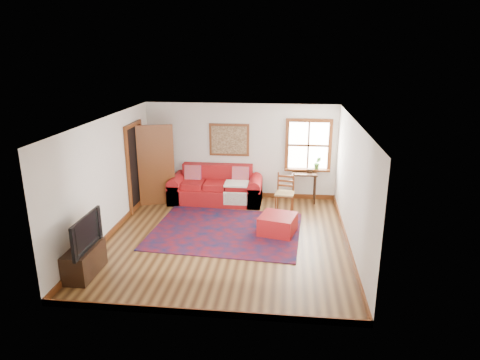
# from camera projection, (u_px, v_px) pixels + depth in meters

# --- Properties ---
(ground) EXTENTS (5.50, 5.50, 0.00)m
(ground) POSITION_uv_depth(u_px,v_px,m) (226.00, 239.00, 8.98)
(ground) COLOR #3F2511
(ground) RESTS_ON ground
(room_envelope) EXTENTS (5.04, 5.54, 2.52)m
(room_envelope) POSITION_uv_depth(u_px,v_px,m) (226.00, 163.00, 8.51)
(room_envelope) COLOR silver
(room_envelope) RESTS_ON ground
(window) EXTENTS (1.18, 0.20, 1.38)m
(window) POSITION_uv_depth(u_px,v_px,m) (309.00, 151.00, 10.98)
(window) COLOR white
(window) RESTS_ON ground
(doorway) EXTENTS (0.89, 1.08, 2.14)m
(doorway) POSITION_uv_depth(u_px,v_px,m) (148.00, 165.00, 10.59)
(doorway) COLOR black
(doorway) RESTS_ON ground
(framed_artwork) EXTENTS (1.05, 0.07, 0.85)m
(framed_artwork) POSITION_uv_depth(u_px,v_px,m) (229.00, 140.00, 11.13)
(framed_artwork) COLOR brown
(framed_artwork) RESTS_ON ground
(persian_rug) EXTENTS (3.34, 2.75, 0.02)m
(persian_rug) POSITION_uv_depth(u_px,v_px,m) (226.00, 231.00, 9.36)
(persian_rug) COLOR #5B0D16
(persian_rug) RESTS_ON ground
(red_leather_sofa) EXTENTS (2.37, 0.98, 0.93)m
(red_leather_sofa) POSITION_uv_depth(u_px,v_px,m) (216.00, 190.00, 11.13)
(red_leather_sofa) COLOR #A11418
(red_leather_sofa) RESTS_ON ground
(red_ottoman) EXTENTS (0.88, 0.88, 0.41)m
(red_ottoman) POSITION_uv_depth(u_px,v_px,m) (278.00, 224.00, 9.19)
(red_ottoman) COLOR #A11418
(red_ottoman) RESTS_ON ground
(side_table) EXTENTS (0.65, 0.49, 0.78)m
(side_table) POSITION_uv_depth(u_px,v_px,m) (304.00, 177.00, 11.01)
(side_table) COLOR black
(side_table) RESTS_ON ground
(ladder_back_chair) EXTENTS (0.49, 0.47, 0.95)m
(ladder_back_chair) POSITION_uv_depth(u_px,v_px,m) (285.00, 191.00, 10.38)
(ladder_back_chair) COLOR tan
(ladder_back_chair) RESTS_ON ground
(media_cabinet) EXTENTS (0.42, 0.93, 0.51)m
(media_cabinet) POSITION_uv_depth(u_px,v_px,m) (84.00, 261.00, 7.50)
(media_cabinet) COLOR black
(media_cabinet) RESTS_ON ground
(television) EXTENTS (0.14, 1.06, 0.61)m
(television) POSITION_uv_depth(u_px,v_px,m) (81.00, 233.00, 7.29)
(television) COLOR black
(television) RESTS_ON media_cabinet
(candle_hurricane) EXTENTS (0.12, 0.12, 0.18)m
(candle_hurricane) POSITION_uv_depth(u_px,v_px,m) (95.00, 234.00, 7.79)
(candle_hurricane) COLOR silver
(candle_hurricane) RESTS_ON media_cabinet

